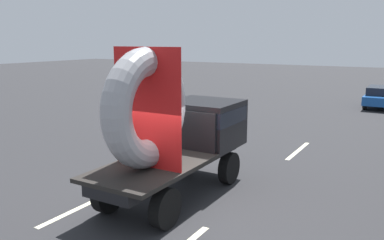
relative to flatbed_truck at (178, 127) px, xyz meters
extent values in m
plane|color=#28282B|center=(0.08, -0.87, -1.88)|extent=(120.00, 120.00, 0.00)
cylinder|color=black|center=(-0.85, 1.43, -1.41)|extent=(0.28, 0.94, 0.94)
cylinder|color=black|center=(0.85, 1.43, -1.41)|extent=(0.28, 0.94, 0.94)
cylinder|color=black|center=(-0.85, -1.91, -1.41)|extent=(0.28, 0.94, 0.94)
cylinder|color=black|center=(0.85, -1.91, -1.41)|extent=(0.28, 0.94, 0.94)
cube|color=black|center=(0.00, -0.28, -0.95)|extent=(1.30, 5.31, 0.25)
cube|color=black|center=(0.00, 1.43, -0.15)|extent=(2.00, 1.89, 1.35)
cube|color=black|center=(0.00, 1.38, 0.15)|extent=(2.02, 1.79, 0.44)
cube|color=black|center=(0.00, -1.22, -0.78)|extent=(2.00, 3.43, 0.10)
cube|color=black|center=(0.00, 0.44, -0.18)|extent=(1.80, 0.08, 1.10)
torus|color=#9E9EA3|center=(0.00, -1.37, 0.71)|extent=(0.69, 2.87, 2.87)
cube|color=red|center=(0.00, -1.37, 0.71)|extent=(1.90, 0.03, 2.87)
cylinder|color=black|center=(2.53, 19.89, -1.57)|extent=(0.21, 0.62, 0.62)
cylinder|color=black|center=(2.53, 17.30, -1.57)|extent=(0.21, 0.62, 0.62)
cube|color=#194C99|center=(3.28, 18.59, -1.30)|extent=(1.73, 4.05, 0.53)
cube|color=black|center=(3.28, 18.50, -0.80)|extent=(1.56, 2.27, 0.48)
cube|color=beige|center=(-1.64, -2.24, -1.87)|extent=(0.16, 2.37, 0.01)
cube|color=beige|center=(-1.64, 6.21, -1.87)|extent=(0.16, 2.67, 0.01)
cube|color=beige|center=(1.64, 5.96, -1.87)|extent=(0.16, 2.77, 0.01)
camera|label=1|loc=(5.61, -8.82, 2.29)|focal=37.32mm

